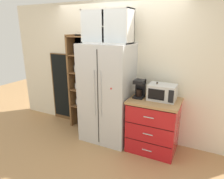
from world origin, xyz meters
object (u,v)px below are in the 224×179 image
Objects in this scene: chalkboard_menu at (63,87)px; bottle_green at (156,92)px; refrigerator at (107,93)px; bottle_amber at (157,91)px; coffee_maker at (140,88)px; microwave at (162,92)px; mug_cream at (156,96)px.

bottle_green is at bearing -6.39° from chalkboard_menu.
refrigerator is 0.90m from bottle_amber.
coffee_maker reaches higher than bottle_amber.
coffee_maker is 0.28m from bottle_amber.
microwave is 4.12× the size of mug_cream.
refrigerator is at bearing -176.13° from microwave.
coffee_maker reaches higher than mug_cream.
chalkboard_menu reaches higher than microwave.
microwave is 0.13m from mug_cream.
bottle_amber is at bearing 92.28° from mug_cream.
bottle_green reaches higher than microwave.
chalkboard_menu is at bearing 174.40° from bottle_amber.
coffee_maker is at bearing -171.42° from bottle_green.
mug_cream is (0.89, 0.05, 0.06)m from refrigerator.
microwave is 0.10m from bottle_green.
refrigerator reaches higher than chalkboard_menu.
chalkboard_menu is (-2.18, 0.26, -0.20)m from mug_cream.
refrigerator is 16.90× the size of mug_cream.
bottle_amber is at bearing 14.69° from coffee_maker.
coffee_maker is 1.95m from chalkboard_menu.
microwave is 0.10m from bottle_amber.
coffee_maker is at bearing -8.52° from chalkboard_menu.
bottle_green is at bearing 4.26° from refrigerator.
refrigerator is 1.33m from chalkboard_menu.
bottle_amber is (-0.00, 0.05, 0.08)m from mug_cream.
chalkboard_menu is at bearing 173.13° from mug_cream.
chalkboard_menu reaches higher than bottle_amber.
microwave is 0.29× the size of chalkboard_menu.
bottle_green is 0.17× the size of chalkboard_menu.
bottle_green is 0.03m from bottle_amber.
refrigerator is 6.36× the size of bottle_amber.
mug_cream is at bearing -168.81° from microwave.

